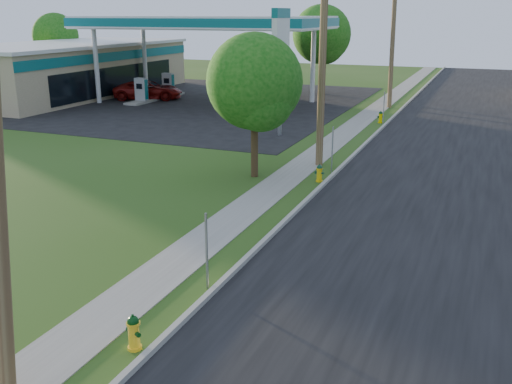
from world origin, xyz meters
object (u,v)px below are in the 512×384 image
hydrant_far (381,117)px  hydrant_mid (319,173)px  fuel_pump_nw (142,94)px  car_red (148,90)px  fuel_pump_ne (250,100)px  tree_verge (256,86)px  utility_pole_far (393,40)px  utility_pole_mid (323,53)px  fuel_pump_sw (168,88)px  tree_lot (322,37)px  price_pylon (281,36)px  tree_back (56,38)px  fuel_pump_se (270,93)px  hydrant_near (134,332)px

hydrant_far → hydrant_mid: bearing=-89.5°
fuel_pump_nw → hydrant_mid: 24.31m
car_red → hydrant_far: bearing=-122.7°
fuel_pump_ne → tree_verge: (7.00, -15.91, 3.08)m
utility_pole_far → hydrant_far: bearing=-84.4°
utility_pole_mid → fuel_pump_ne: bearing=124.4°
fuel_pump_sw → tree_lot: 13.49m
price_pylon → hydrant_far: (4.53, 6.02, -5.06)m
tree_back → car_red: bearing=-25.2°
tree_verge → tree_lot: size_ratio=0.80×
utility_pole_mid → car_red: 24.06m
tree_back → hydrant_far: bearing=-16.8°
utility_pole_mid → fuel_pump_nw: 22.52m
fuel_pump_nw → tree_verge: 22.77m
tree_lot → fuel_pump_nw: bearing=-137.7°
fuel_pump_se → tree_verge: tree_verge is taller
car_red → tree_lot: bearing=-77.5°
utility_pole_far → fuel_pump_se: 9.84m
utility_pole_mid → fuel_pump_sw: size_ratio=3.06×
fuel_pump_nw → fuel_pump_sw: bearing=90.0°
hydrant_far → utility_pole_far: bearing=95.6°
fuel_pump_nw → car_red: size_ratio=0.59×
price_pylon → hydrant_mid: (4.66, -8.07, -5.07)m
utility_pole_far → fuel_pump_sw: size_ratio=2.97×
fuel_pump_se → car_red: bearing=-167.3°
utility_pole_far → tree_back: utility_pole_far is taller
price_pylon → hydrant_mid: price_pylon is taller
fuel_pump_nw → fuel_pump_se: 9.85m
fuel_pump_nw → hydrant_near: bearing=-57.1°
fuel_pump_nw → tree_back: size_ratio=0.48×
tree_lot → hydrant_near: (7.33, -39.03, -4.35)m
tree_verge → hydrant_far: tree_verge is taller
fuel_pump_ne → utility_pole_far: bearing=29.3°
utility_pole_far → fuel_pump_nw: size_ratio=2.97×
tree_lot → utility_pole_mid: bearing=-74.1°
utility_pole_mid → tree_lot: bearing=105.9°
tree_lot → hydrant_far: (7.27, -11.73, -4.36)m
utility_pole_mid → tree_verge: bearing=-123.1°
fuel_pump_se → tree_back: bearing=168.9°
fuel_pump_nw → tree_back: tree_back is taller
price_pylon → car_red: price_pylon is taller
fuel_pump_se → hydrant_far: bearing=-29.9°
price_pylon → tree_lot: size_ratio=0.93×
hydrant_near → hydrant_mid: size_ratio=1.07×
fuel_pump_nw → tree_back: bearing=150.2°
utility_pole_mid → utility_pole_far: utility_pole_mid is taller
utility_pole_far → fuel_pump_nw: (-17.90, -5.00, -4.08)m
utility_pole_mid → hydrant_far: 12.41m
utility_pole_mid → price_pylon: (-3.90, 5.50, 0.48)m
utility_pole_mid → tree_verge: 3.66m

